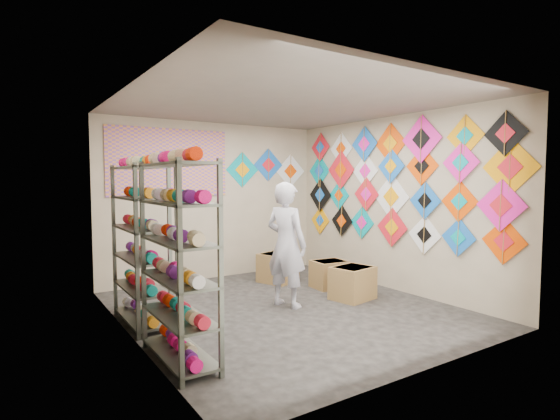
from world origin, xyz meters
TOP-DOWN VIEW (x-y plane):
  - ground at (0.00, 0.00)m, footprint 4.50×4.50m
  - room_walls at (0.00, 0.00)m, footprint 4.50×4.50m
  - shelf_rack_front at (-1.78, -0.85)m, footprint 0.40×1.10m
  - shelf_rack_back at (-1.78, 0.45)m, footprint 0.40×1.10m
  - string_spools at (-1.78, -0.20)m, footprint 0.12×2.36m
  - kite_wall_display at (1.98, -0.02)m, footprint 0.05×4.34m
  - back_wall_kites at (1.09, 2.24)m, footprint 1.70×0.02m
  - poster at (-0.80, 2.23)m, footprint 2.00×0.01m
  - shopkeeper at (0.07, 0.11)m, footprint 0.88×0.80m
  - carton_a at (1.07, -0.13)m, footprint 0.64×0.57m
  - carton_b at (1.22, 0.58)m, footprint 0.56×0.48m
  - carton_c at (0.74, 1.35)m, footprint 0.65×0.68m

SIDE VIEW (x-z plane):
  - ground at x=0.00m, z-range 0.00..0.00m
  - carton_b at x=1.22m, z-range 0.00..0.43m
  - carton_a at x=1.07m, z-range 0.00..0.47m
  - carton_c at x=0.74m, z-range 0.00..0.48m
  - shopkeeper at x=0.07m, z-range 0.00..1.69m
  - shelf_rack_front at x=-1.78m, z-range 0.00..1.90m
  - shelf_rack_back at x=-1.78m, z-range 0.00..1.90m
  - string_spools at x=-1.78m, z-range 0.99..1.11m
  - room_walls at x=0.00m, z-range -0.61..3.89m
  - kite_wall_display at x=1.98m, z-range 0.66..2.68m
  - back_wall_kites at x=1.09m, z-range 1.55..2.29m
  - poster at x=-0.80m, z-range 1.45..2.55m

